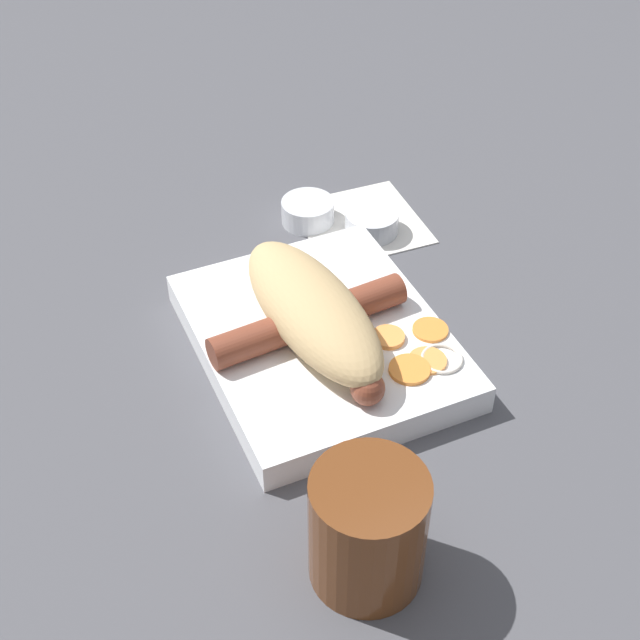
{
  "coord_description": "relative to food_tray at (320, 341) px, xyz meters",
  "views": [
    {
      "loc": [
        -0.5,
        0.22,
        0.53
      ],
      "look_at": [
        0.0,
        0.0,
        0.04
      ],
      "focal_mm": 50.0,
      "sensor_mm": 36.0,
      "label": 1
    }
  ],
  "objects": [
    {
      "name": "ground_plane",
      "position": [
        0.0,
        0.0,
        -0.01
      ],
      "size": [
        3.0,
        3.0,
        0.0
      ],
      "primitive_type": "plane",
      "color": "#4C4C51"
    },
    {
      "name": "food_tray",
      "position": [
        0.0,
        0.0,
        0.0
      ],
      "size": [
        0.24,
        0.19,
        0.03
      ],
      "color": "white",
      "rests_on": "ground_plane"
    },
    {
      "name": "bread_roll",
      "position": [
        -0.0,
        0.01,
        0.04
      ],
      "size": [
        0.2,
        0.09,
        0.05
      ],
      "color": "tan",
      "rests_on": "food_tray"
    },
    {
      "name": "sausage",
      "position": [
        -0.0,
        0.01,
        0.03
      ],
      "size": [
        0.2,
        0.18,
        0.03
      ],
      "color": "brown",
      "rests_on": "food_tray"
    },
    {
      "name": "pickled_veggies",
      "position": [
        -0.06,
        -0.06,
        0.02
      ],
      "size": [
        0.08,
        0.08,
        0.0
      ],
      "color": "#F99E4C",
      "rests_on": "food_tray"
    },
    {
      "name": "napkin",
      "position": [
        0.15,
        -0.11,
        -0.01
      ],
      "size": [
        0.12,
        0.12,
        0.0
      ],
      "color": "white",
      "rests_on": "ground_plane"
    },
    {
      "name": "condiment_cup_near",
      "position": [
        0.14,
        -0.12,
        -0.0
      ],
      "size": [
        0.05,
        0.05,
        0.02
      ],
      "color": "silver",
      "rests_on": "ground_plane"
    },
    {
      "name": "condiment_cup_far",
      "position": [
        0.18,
        -0.07,
        -0.0
      ],
      "size": [
        0.05,
        0.05,
        0.02
      ],
      "color": "silver",
      "rests_on": "ground_plane"
    },
    {
      "name": "drink_glass",
      "position": [
        -0.21,
        0.06,
        0.03
      ],
      "size": [
        0.08,
        0.08,
        0.09
      ],
      "color": "brown",
      "rests_on": "ground_plane"
    }
  ]
}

